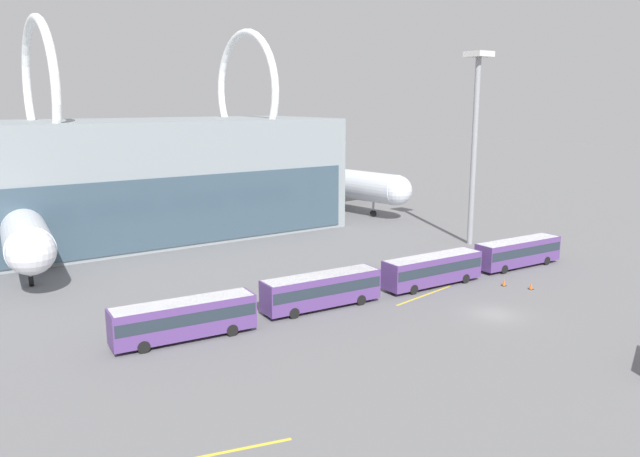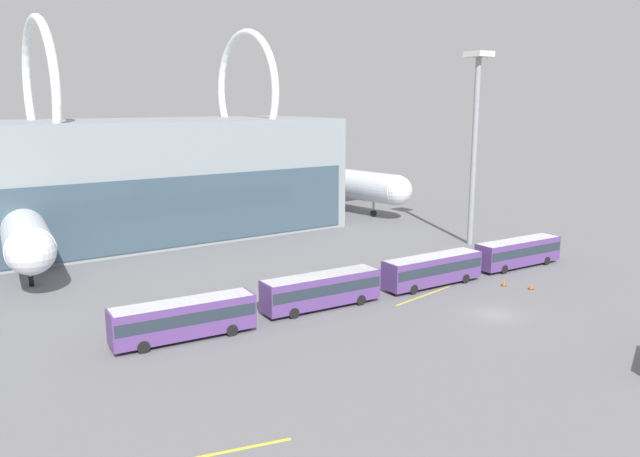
{
  "view_description": "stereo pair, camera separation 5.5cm",
  "coord_description": "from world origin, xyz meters",
  "px_view_note": "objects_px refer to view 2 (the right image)",
  "views": [
    {
      "loc": [
        -43.89,
        -35.42,
        19.1
      ],
      "look_at": [
        -2.06,
        25.12,
        4.0
      ],
      "focal_mm": 35.0,
      "sensor_mm": 36.0,
      "label": 1
    },
    {
      "loc": [
        -43.84,
        -35.45,
        19.1
      ],
      "look_at": [
        -2.06,
        25.12,
        4.0
      ],
      "focal_mm": 35.0,
      "sensor_mm": 36.0,
      "label": 2
    }
  ],
  "objects_px": {
    "airliner_at_gate_near": "(21,223)",
    "shuttle_bus_0": "(184,317)",
    "traffic_cone_1": "(531,286)",
    "traffic_cone_0": "(504,283)",
    "shuttle_bus_1": "(321,289)",
    "airliner_at_gate_far": "(327,181)",
    "shuttle_bus_2": "(433,268)",
    "shuttle_bus_3": "(518,251)",
    "floodlight_mast": "(475,124)"
  },
  "relations": [
    {
      "from": "traffic_cone_1",
      "to": "shuttle_bus_1",
      "type": "bearing_deg",
      "value": 160.67
    },
    {
      "from": "shuttle_bus_3",
      "to": "traffic_cone_0",
      "type": "bearing_deg",
      "value": -148.47
    },
    {
      "from": "shuttle_bus_0",
      "to": "airliner_at_gate_far",
      "type": "bearing_deg",
      "value": 49.47
    },
    {
      "from": "airliner_at_gate_near",
      "to": "airliner_at_gate_far",
      "type": "relative_size",
      "value": 0.94
    },
    {
      "from": "shuttle_bus_3",
      "to": "shuttle_bus_2",
      "type": "bearing_deg",
      "value": -178.23
    },
    {
      "from": "airliner_at_gate_near",
      "to": "shuttle_bus_2",
      "type": "distance_m",
      "value": 48.67
    },
    {
      "from": "shuttle_bus_0",
      "to": "shuttle_bus_1",
      "type": "height_order",
      "value": "same"
    },
    {
      "from": "airliner_at_gate_near",
      "to": "shuttle_bus_0",
      "type": "relative_size",
      "value": 3.08
    },
    {
      "from": "airliner_at_gate_near",
      "to": "floodlight_mast",
      "type": "distance_m",
      "value": 58.12
    },
    {
      "from": "airliner_at_gate_far",
      "to": "shuttle_bus_1",
      "type": "distance_m",
      "value": 55.71
    },
    {
      "from": "airliner_at_gate_far",
      "to": "traffic_cone_1",
      "type": "relative_size",
      "value": 62.31
    },
    {
      "from": "floodlight_mast",
      "to": "traffic_cone_0",
      "type": "distance_m",
      "value": 25.34
    },
    {
      "from": "floodlight_mast",
      "to": "airliner_at_gate_far",
      "type": "bearing_deg",
      "value": 89.13
    },
    {
      "from": "shuttle_bus_3",
      "to": "traffic_cone_0",
      "type": "height_order",
      "value": "shuttle_bus_3"
    },
    {
      "from": "traffic_cone_1",
      "to": "floodlight_mast",
      "type": "bearing_deg",
      "value": 59.16
    },
    {
      "from": "traffic_cone_0",
      "to": "traffic_cone_1",
      "type": "distance_m",
      "value": 2.73
    },
    {
      "from": "shuttle_bus_2",
      "to": "traffic_cone_0",
      "type": "height_order",
      "value": "shuttle_bus_2"
    },
    {
      "from": "shuttle_bus_0",
      "to": "floodlight_mast",
      "type": "height_order",
      "value": "floodlight_mast"
    },
    {
      "from": "shuttle_bus_1",
      "to": "shuttle_bus_2",
      "type": "xyz_separation_m",
      "value": [
        13.68,
        -0.71,
        0.0
      ]
    },
    {
      "from": "traffic_cone_0",
      "to": "shuttle_bus_0",
      "type": "bearing_deg",
      "value": 171.62
    },
    {
      "from": "shuttle_bus_1",
      "to": "traffic_cone_0",
      "type": "distance_m",
      "value": 20.55
    },
    {
      "from": "shuttle_bus_0",
      "to": "shuttle_bus_3",
      "type": "relative_size",
      "value": 1.01
    },
    {
      "from": "shuttle_bus_1",
      "to": "floodlight_mast",
      "type": "bearing_deg",
      "value": 21.9
    },
    {
      "from": "shuttle_bus_1",
      "to": "shuttle_bus_2",
      "type": "relative_size",
      "value": 1.0
    },
    {
      "from": "traffic_cone_1",
      "to": "airliner_at_gate_far",
      "type": "bearing_deg",
      "value": 77.85
    },
    {
      "from": "airliner_at_gate_far",
      "to": "shuttle_bus_3",
      "type": "height_order",
      "value": "airliner_at_gate_far"
    },
    {
      "from": "shuttle_bus_1",
      "to": "floodlight_mast",
      "type": "height_order",
      "value": "floodlight_mast"
    },
    {
      "from": "airliner_at_gate_near",
      "to": "shuttle_bus_3",
      "type": "xyz_separation_m",
      "value": [
        47.16,
        -35.39,
        -2.9
      ]
    },
    {
      "from": "floodlight_mast",
      "to": "traffic_cone_0",
      "type": "xyz_separation_m",
      "value": [
        -12.12,
        -15.7,
        -15.78
      ]
    },
    {
      "from": "airliner_at_gate_far",
      "to": "shuttle_bus_0",
      "type": "relative_size",
      "value": 3.29
    },
    {
      "from": "traffic_cone_1",
      "to": "traffic_cone_0",
      "type": "bearing_deg",
      "value": 119.09
    },
    {
      "from": "airliner_at_gate_near",
      "to": "shuttle_bus_2",
      "type": "relative_size",
      "value": 3.11
    },
    {
      "from": "traffic_cone_0",
      "to": "traffic_cone_1",
      "type": "bearing_deg",
      "value": -60.91
    },
    {
      "from": "airliner_at_gate_far",
      "to": "shuttle_bus_0",
      "type": "bearing_deg",
      "value": -53.2
    },
    {
      "from": "airliner_at_gate_far",
      "to": "traffic_cone_1",
      "type": "bearing_deg",
      "value": -19.76
    },
    {
      "from": "shuttle_bus_1",
      "to": "traffic_cone_1",
      "type": "distance_m",
      "value": 22.51
    },
    {
      "from": "shuttle_bus_0",
      "to": "traffic_cone_0",
      "type": "xyz_separation_m",
      "value": [
        33.55,
        -4.94,
        -1.54
      ]
    },
    {
      "from": "airliner_at_gate_near",
      "to": "shuttle_bus_3",
      "type": "height_order",
      "value": "airliner_at_gate_near"
    },
    {
      "from": "shuttle_bus_0",
      "to": "shuttle_bus_1",
      "type": "distance_m",
      "value": 13.68
    },
    {
      "from": "airliner_at_gate_near",
      "to": "shuttle_bus_3",
      "type": "distance_m",
      "value": 59.03
    },
    {
      "from": "airliner_at_gate_far",
      "to": "traffic_cone_0",
      "type": "height_order",
      "value": "airliner_at_gate_far"
    },
    {
      "from": "traffic_cone_0",
      "to": "traffic_cone_1",
      "type": "relative_size",
      "value": 1.18
    },
    {
      "from": "floodlight_mast",
      "to": "traffic_cone_0",
      "type": "height_order",
      "value": "floodlight_mast"
    },
    {
      "from": "shuttle_bus_0",
      "to": "shuttle_bus_3",
      "type": "bearing_deg",
      "value": 3.96
    },
    {
      "from": "shuttle_bus_1",
      "to": "shuttle_bus_3",
      "type": "bearing_deg",
      "value": 1.61
    },
    {
      "from": "airliner_at_gate_near",
      "to": "shuttle_bus_2",
      "type": "xyz_separation_m",
      "value": [
        33.48,
        -35.21,
        -2.9
      ]
    },
    {
      "from": "shuttle_bus_2",
      "to": "traffic_cone_1",
      "type": "distance_m",
      "value": 10.2
    },
    {
      "from": "shuttle_bus_1",
      "to": "traffic_cone_1",
      "type": "height_order",
      "value": "shuttle_bus_1"
    },
    {
      "from": "shuttle_bus_2",
      "to": "shuttle_bus_3",
      "type": "bearing_deg",
      "value": 1.08
    },
    {
      "from": "shuttle_bus_2",
      "to": "traffic_cone_1",
      "type": "height_order",
      "value": "shuttle_bus_2"
    }
  ]
}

